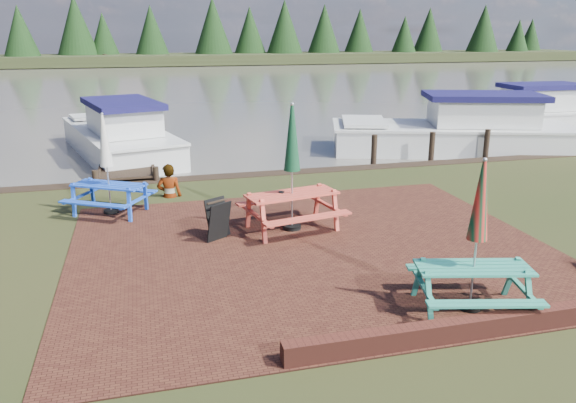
% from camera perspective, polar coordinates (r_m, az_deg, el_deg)
% --- Properties ---
extents(ground, '(120.00, 120.00, 0.00)m').
position_cam_1_polar(ground, '(9.87, 4.21, -7.04)').
color(ground, black).
rests_on(ground, ground).
extents(paving, '(9.00, 7.50, 0.02)m').
position_cam_1_polar(paving, '(10.74, 2.50, -4.90)').
color(paving, '#381912').
rests_on(paving, ground).
extents(brick_wall, '(6.21, 1.79, 0.30)m').
position_cam_1_polar(brick_wall, '(8.85, 23.04, -10.36)').
color(brick_wall, '#4C1E16').
rests_on(brick_wall, ground).
extents(water, '(120.00, 60.00, 0.02)m').
position_cam_1_polar(water, '(45.79, -11.09, 11.68)').
color(water, '#4E4A43').
rests_on(water, ground).
extents(far_treeline, '(120.00, 10.00, 8.10)m').
position_cam_1_polar(far_treeline, '(74.58, -12.86, 16.05)').
color(far_treeline, black).
rests_on(far_treeline, ground).
extents(picnic_table_teal, '(1.96, 1.82, 2.30)m').
position_cam_1_polar(picnic_table_teal, '(8.67, 18.42, -5.63)').
color(picnic_table_teal, '#2A8972').
rests_on(picnic_table_teal, ground).
extents(picnic_table_red, '(2.18, 2.02, 2.62)m').
position_cam_1_polar(picnic_table_red, '(11.52, 0.41, 1.43)').
color(picnic_table_red, '#C74333').
rests_on(picnic_table_red, ground).
extents(picnic_table_blue, '(2.15, 2.09, 2.27)m').
position_cam_1_polar(picnic_table_blue, '(13.24, -17.80, 2.12)').
color(picnic_table_blue, blue).
rests_on(picnic_table_blue, ground).
extents(chalkboard, '(0.53, 0.70, 0.81)m').
position_cam_1_polar(chalkboard, '(11.21, -7.11, -1.84)').
color(chalkboard, black).
rests_on(chalkboard, ground).
extents(jetty, '(1.76, 9.08, 1.00)m').
position_cam_1_polar(jetty, '(20.18, -15.93, 5.22)').
color(jetty, black).
rests_on(jetty, ground).
extents(boat_jetty, '(4.42, 7.95, 2.18)m').
position_cam_1_polar(boat_jetty, '(20.39, -16.70, 6.24)').
color(boat_jetty, beige).
rests_on(boat_jetty, ground).
extents(boat_near, '(8.97, 5.38, 2.29)m').
position_cam_1_polar(boat_near, '(21.10, 16.83, 6.66)').
color(boat_near, beige).
rests_on(boat_near, ground).
extents(boat_far, '(7.28, 2.77, 2.25)m').
position_cam_1_polar(boat_far, '(26.21, 23.06, 7.90)').
color(boat_far, beige).
rests_on(boat_far, ground).
extents(person, '(0.66, 0.49, 1.67)m').
position_cam_1_polar(person, '(14.19, -12.12, 3.69)').
color(person, gray).
rests_on(person, ground).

